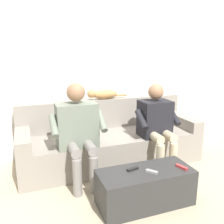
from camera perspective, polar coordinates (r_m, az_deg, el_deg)
ground_plane at (r=2.91m, az=4.50°, el=-16.95°), size 8.00×8.00×0.00m
back_wall at (r=3.64m, az=-3.19°, el=10.26°), size 5.30×0.06×2.50m
couch at (r=3.39m, az=-0.49°, el=-6.96°), size 2.39×0.79×0.83m
coffee_table at (r=2.57m, az=7.68°, el=-16.89°), size 0.94×0.40×0.36m
person_left_seated at (r=3.19m, az=10.29°, el=-2.19°), size 0.54×0.52×1.09m
person_right_seated at (r=2.80m, az=-7.87°, el=-3.75°), size 0.61×0.53×1.15m
cat_on_backrest at (r=3.47m, az=-2.12°, el=4.16°), size 0.59×0.15×0.15m
remote_red at (r=2.59m, az=15.83°, el=-12.18°), size 0.07×0.13×0.02m
remote_black at (r=2.47m, az=4.81°, el=-13.03°), size 0.13×0.06×0.02m
remote_gray at (r=2.44m, az=9.17°, el=-13.50°), size 0.11×0.12×0.02m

